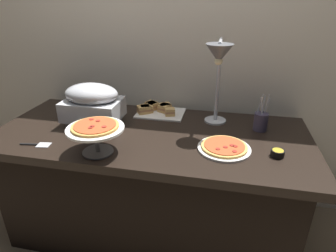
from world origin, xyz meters
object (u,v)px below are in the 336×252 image
at_px(sauce_cup_near, 278,153).
at_px(serving_spatula, 37,145).
at_px(chafing_dish, 92,102).
at_px(pizza_plate_center, 96,130).
at_px(heat_lamp, 219,63).
at_px(pizza_plate_front, 224,147).
at_px(utensil_holder, 261,121).
at_px(sandwich_platter, 157,109).

distance_m(sauce_cup_near, serving_spatula, 1.30).
distance_m(chafing_dish, serving_spatula, 0.41).
distance_m(pizza_plate_center, serving_spatula, 0.39).
height_order(chafing_dish, heat_lamp, heat_lamp).
relative_size(pizza_plate_front, pizza_plate_center, 0.97).
bearing_deg(pizza_plate_center, sauce_cup_near, 9.43).
height_order(chafing_dish, pizza_plate_center, chafing_dish).
relative_size(pizza_plate_center, sauce_cup_near, 4.26).
height_order(pizza_plate_front, utensil_holder, utensil_holder).
bearing_deg(sauce_cup_near, heat_lamp, 145.61).
distance_m(pizza_plate_front, sauce_cup_near, 0.27).
bearing_deg(pizza_plate_center, utensil_holder, 28.41).
height_order(pizza_plate_center, sauce_cup_near, pizza_plate_center).
bearing_deg(sandwich_platter, sauce_cup_near, -30.92).
bearing_deg(utensil_holder, pizza_plate_front, -124.98).
distance_m(pizza_plate_front, sandwich_platter, 0.65).
bearing_deg(sauce_cup_near, serving_spatula, -173.30).
bearing_deg(heat_lamp, pizza_plate_center, -146.44).
height_order(heat_lamp, sandwich_platter, heat_lamp).
bearing_deg(pizza_plate_front, heat_lamp, 107.83).
xyz_separation_m(pizza_plate_front, pizza_plate_center, (-0.65, -0.17, 0.12)).
bearing_deg(utensil_holder, chafing_dish, -173.13).
distance_m(pizza_plate_center, utensil_holder, 0.98).
distance_m(heat_lamp, serving_spatula, 1.11).
bearing_deg(pizza_plate_front, serving_spatula, -170.68).
xyz_separation_m(sandwich_platter, serving_spatula, (-0.54, -0.60, -0.02)).
relative_size(chafing_dish, heat_lamp, 0.66).
bearing_deg(heat_lamp, pizza_plate_front, -72.17).
bearing_deg(chafing_dish, sauce_cup_near, -9.62).
xyz_separation_m(heat_lamp, pizza_plate_center, (-0.58, -0.39, -0.29)).
xyz_separation_m(pizza_plate_front, sauce_cup_near, (0.27, -0.02, 0.01)).
relative_size(pizza_plate_center, serving_spatula, 1.71).
bearing_deg(sandwich_platter, pizza_plate_center, -105.75).
bearing_deg(chafing_dish, serving_spatula, -119.23).
distance_m(pizza_plate_front, utensil_holder, 0.36).
height_order(chafing_dish, pizza_plate_front, chafing_dish).
bearing_deg(pizza_plate_center, pizza_plate_front, 14.53).
distance_m(chafing_dish, utensil_holder, 1.05).
xyz_separation_m(sauce_cup_near, utensil_holder, (-0.06, 0.31, 0.04)).
relative_size(heat_lamp, sandwich_platter, 1.63).
distance_m(heat_lamp, pizza_plate_center, 0.76).
height_order(pizza_plate_front, sauce_cup_near, sauce_cup_near).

